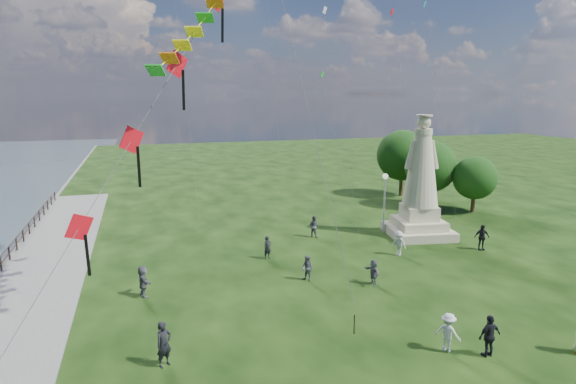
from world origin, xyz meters
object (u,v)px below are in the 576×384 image
object	(u,v)px
statue	(420,191)
person_7	(314,226)
person_6	(268,248)
person_11	(373,272)
lamppost	(385,190)
person_2	(448,332)
person_0	(164,344)
person_8	(399,243)
person_3	(489,336)
person_9	(482,237)
person_5	(143,281)
person_1	(308,268)

from	to	relation	value
statue	person_7	size ratio (longest dim) A/B	5.47
person_6	person_11	size ratio (longest dim) A/B	1.03
lamppost	person_2	world-z (taller)	lamppost
person_2	person_11	world-z (taller)	person_2
person_0	person_8	world-z (taller)	person_0
person_0	statue	bearing A→B (deg)	0.35
person_7	lamppost	bearing A→B (deg)	-131.79
lamppost	person_0	world-z (taller)	lamppost
lamppost	person_3	distance (m)	18.00
person_9	lamppost	bearing A→B (deg)	137.82
person_5	person_9	distance (m)	22.00
person_8	person_11	world-z (taller)	person_8
person_5	statue	bearing A→B (deg)	-86.93
person_6	person_8	size ratio (longest dim) A/B	0.91
person_6	person_7	size ratio (longest dim) A/B	0.91
person_0	person_9	xyz separation A→B (m)	(21.28, 8.27, -0.03)
lamppost	person_1	size ratio (longest dim) A/B	3.08
person_1	person_5	size ratio (longest dim) A/B	0.88
person_1	person_8	bearing A→B (deg)	72.99
person_1	lamppost	bearing A→B (deg)	95.17
person_1	person_2	bearing A→B (deg)	-16.93
person_7	person_11	world-z (taller)	person_7
person_6	person_9	world-z (taller)	person_9
person_0	person_8	bearing A→B (deg)	-2.77
person_3	person_9	xyz separation A→B (m)	(8.79, 11.41, 0.00)
person_7	person_9	size ratio (longest dim) A/B	0.92
person_5	person_11	world-z (taller)	person_5
lamppost	person_3	bearing A→B (deg)	-104.76
statue	lamppost	bearing A→B (deg)	151.57
person_0	person_6	size ratio (longest dim) A/B	1.22
person_1	person_6	size ratio (longest dim) A/B	0.99
lamppost	person_11	world-z (taller)	lamppost
person_0	person_3	world-z (taller)	person_0
person_0	person_6	xyz separation A→B (m)	(6.99, 10.81, -0.17)
person_1	person_11	bearing A→B (deg)	29.17
person_6	person_11	xyz separation A→B (m)	(4.50, -5.83, -0.02)
person_2	person_3	distance (m)	1.57
person_1	person_8	size ratio (longest dim) A/B	0.90
person_0	person_5	world-z (taller)	person_0
statue	person_5	xyz separation A→B (m)	(-19.75, -5.44, -2.54)
statue	person_6	distance (m)	12.48
person_8	person_2	bearing A→B (deg)	-53.75
lamppost	person_5	xyz separation A→B (m)	(-17.72, -7.04, -2.43)
lamppost	person_1	distance (m)	11.92
person_3	person_11	world-z (taller)	person_3
person_7	person_8	size ratio (longest dim) A/B	1.00
person_2	person_5	world-z (taller)	person_5
person_5	person_11	size ratio (longest dim) A/B	1.15
person_9	person_11	distance (m)	10.33
statue	person_2	world-z (taller)	statue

